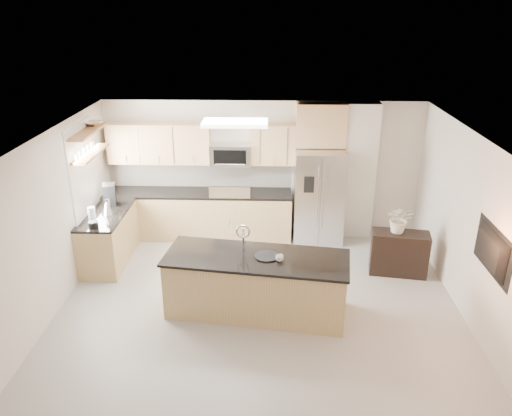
{
  "coord_description": "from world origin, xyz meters",
  "views": [
    {
      "loc": [
        0.16,
        -5.92,
        4.28
      ],
      "look_at": [
        -0.07,
        1.3,
        1.28
      ],
      "focal_mm": 35.0,
      "sensor_mm": 36.0,
      "label": 1
    }
  ],
  "objects_px": {
    "platter": "(267,256)",
    "flower_vase": "(401,212)",
    "kettle": "(107,207)",
    "bowl": "(93,123)",
    "range": "(231,214)",
    "television": "(487,251)",
    "refrigerator": "(319,196)",
    "microwave": "(231,155)",
    "cup": "(280,258)",
    "blender": "(93,219)",
    "coffee_maker": "(109,195)",
    "credenza": "(399,253)",
    "island": "(256,284)"
  },
  "relations": [
    {
      "from": "credenza",
      "to": "kettle",
      "type": "relative_size",
      "value": 3.5
    },
    {
      "from": "flower_vase",
      "to": "blender",
      "type": "bearing_deg",
      "value": -175.8
    },
    {
      "from": "kettle",
      "to": "bowl",
      "type": "xyz_separation_m",
      "value": [
        -0.23,
        0.47,
        1.35
      ]
    },
    {
      "from": "blender",
      "to": "coffee_maker",
      "type": "xyz_separation_m",
      "value": [
        -0.02,
        0.96,
        0.03
      ]
    },
    {
      "from": "blender",
      "to": "bowl",
      "type": "distance_m",
      "value": 1.68
    },
    {
      "from": "credenza",
      "to": "blender",
      "type": "distance_m",
      "value": 5.06
    },
    {
      "from": "microwave",
      "to": "island",
      "type": "relative_size",
      "value": 0.28
    },
    {
      "from": "microwave",
      "to": "television",
      "type": "bearing_deg",
      "value": -42.75
    },
    {
      "from": "platter",
      "to": "flower_vase",
      "type": "bearing_deg",
      "value": 29.78
    },
    {
      "from": "range",
      "to": "island",
      "type": "relative_size",
      "value": 0.42
    },
    {
      "from": "range",
      "to": "platter",
      "type": "xyz_separation_m",
      "value": [
        0.71,
        -2.55,
        0.45
      ]
    },
    {
      "from": "microwave",
      "to": "television",
      "type": "height_order",
      "value": "microwave"
    },
    {
      "from": "refrigerator",
      "to": "cup",
      "type": "bearing_deg",
      "value": -106.24
    },
    {
      "from": "kettle",
      "to": "television",
      "type": "bearing_deg",
      "value": -20.03
    },
    {
      "from": "blender",
      "to": "kettle",
      "type": "xyz_separation_m",
      "value": [
        0.05,
        0.57,
        -0.04
      ]
    },
    {
      "from": "range",
      "to": "platter",
      "type": "height_order",
      "value": "range"
    },
    {
      "from": "refrigerator",
      "to": "cup",
      "type": "relative_size",
      "value": 15.83
    },
    {
      "from": "platter",
      "to": "cup",
      "type": "bearing_deg",
      "value": -33.64
    },
    {
      "from": "blender",
      "to": "television",
      "type": "distance_m",
      "value": 5.78
    },
    {
      "from": "island",
      "to": "credenza",
      "type": "relative_size",
      "value": 2.93
    },
    {
      "from": "island",
      "to": "kettle",
      "type": "xyz_separation_m",
      "value": [
        -2.59,
        1.45,
        0.58
      ]
    },
    {
      "from": "flower_vase",
      "to": "island",
      "type": "bearing_deg",
      "value": -151.78
    },
    {
      "from": "refrigerator",
      "to": "kettle",
      "type": "bearing_deg",
      "value": -164.0
    },
    {
      "from": "microwave",
      "to": "bowl",
      "type": "distance_m",
      "value": 2.49
    },
    {
      "from": "kettle",
      "to": "refrigerator",
      "type": "bearing_deg",
      "value": 16.0
    },
    {
      "from": "platter",
      "to": "flower_vase",
      "type": "xyz_separation_m",
      "value": [
        2.17,
        1.24,
        0.18
      ]
    },
    {
      "from": "range",
      "to": "island",
      "type": "height_order",
      "value": "island"
    },
    {
      "from": "refrigerator",
      "to": "credenza",
      "type": "distance_m",
      "value": 1.88
    },
    {
      "from": "television",
      "to": "credenza",
      "type": "bearing_deg",
      "value": 18.27
    },
    {
      "from": "platter",
      "to": "kettle",
      "type": "height_order",
      "value": "kettle"
    },
    {
      "from": "range",
      "to": "flower_vase",
      "type": "distance_m",
      "value": 3.22
    },
    {
      "from": "microwave",
      "to": "credenza",
      "type": "relative_size",
      "value": 0.81
    },
    {
      "from": "microwave",
      "to": "coffee_maker",
      "type": "height_order",
      "value": "microwave"
    },
    {
      "from": "kettle",
      "to": "bowl",
      "type": "height_order",
      "value": "bowl"
    },
    {
      "from": "microwave",
      "to": "refrigerator",
      "type": "relative_size",
      "value": 0.43
    },
    {
      "from": "range",
      "to": "television",
      "type": "bearing_deg",
      "value": -41.64
    },
    {
      "from": "range",
      "to": "television",
      "type": "xyz_separation_m",
      "value": [
        3.51,
        -3.12,
        0.88
      ]
    },
    {
      "from": "kettle",
      "to": "flower_vase",
      "type": "bearing_deg",
      "value": -2.38
    },
    {
      "from": "refrigerator",
      "to": "flower_vase",
      "type": "bearing_deg",
      "value": -45.93
    },
    {
      "from": "bowl",
      "to": "flower_vase",
      "type": "relative_size",
      "value": 0.54
    },
    {
      "from": "credenza",
      "to": "kettle",
      "type": "xyz_separation_m",
      "value": [
        -4.95,
        0.24,
        0.66
      ]
    },
    {
      "from": "credenza",
      "to": "kettle",
      "type": "bearing_deg",
      "value": -174.02
    },
    {
      "from": "range",
      "to": "refrigerator",
      "type": "bearing_deg",
      "value": -1.6
    },
    {
      "from": "blender",
      "to": "television",
      "type": "xyz_separation_m",
      "value": [
        5.58,
        -1.45,
        0.27
      ]
    },
    {
      "from": "microwave",
      "to": "cup",
      "type": "bearing_deg",
      "value": -72.21
    },
    {
      "from": "refrigerator",
      "to": "blender",
      "type": "height_order",
      "value": "refrigerator"
    },
    {
      "from": "kettle",
      "to": "flower_vase",
      "type": "distance_m",
      "value": 4.91
    },
    {
      "from": "platter",
      "to": "blender",
      "type": "height_order",
      "value": "blender"
    },
    {
      "from": "credenza",
      "to": "platter",
      "type": "distance_m",
      "value": 2.58
    },
    {
      "from": "island",
      "to": "credenza",
      "type": "distance_m",
      "value": 2.65
    }
  ]
}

